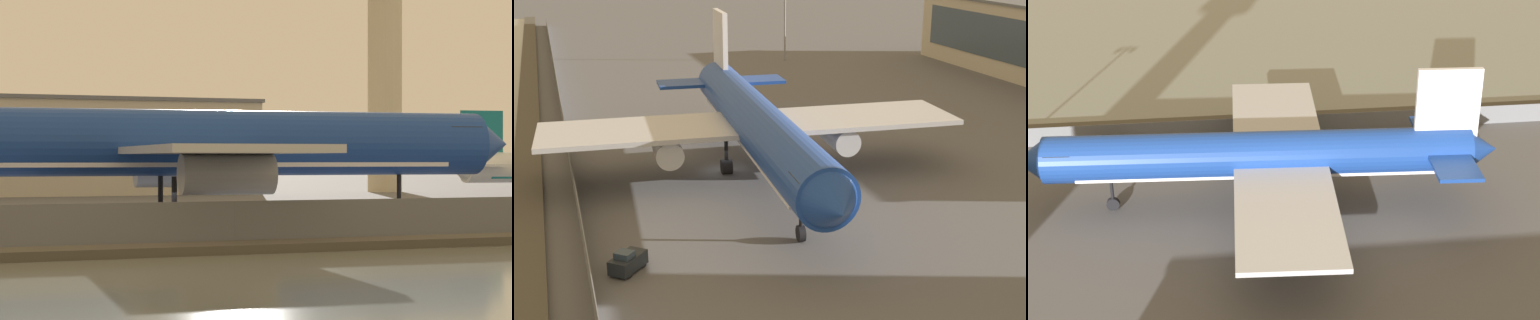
% 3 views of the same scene
% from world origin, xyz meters
% --- Properties ---
extents(ground_plane, '(500.00, 500.00, 0.00)m').
position_xyz_m(ground_plane, '(0.00, 0.00, 0.00)').
color(ground_plane, '#565659').
extents(shoreline_seawall, '(320.00, 3.00, 0.50)m').
position_xyz_m(shoreline_seawall, '(0.00, -20.50, 0.25)').
color(shoreline_seawall, '#474238').
rests_on(shoreline_seawall, ground).
extents(perimeter_fence, '(280.00, 0.10, 2.53)m').
position_xyz_m(perimeter_fence, '(0.00, -16.00, 1.26)').
color(perimeter_fence, slate).
rests_on(perimeter_fence, ground).
extents(cargo_jet_blue, '(52.00, 44.44, 15.68)m').
position_xyz_m(cargo_jet_blue, '(3.39, 2.57, 5.99)').
color(cargo_jet_blue, '#193D93').
rests_on(cargo_jet_blue, ground).
extents(baggage_tug, '(3.47, 3.29, 1.80)m').
position_xyz_m(baggage_tug, '(21.33, -13.03, 0.81)').
color(baggage_tug, '#1E2328').
rests_on(baggage_tug, ground).
extents(apron_light_mast_apron_east, '(3.20, 0.40, 20.50)m').
position_xyz_m(apron_light_mast_apron_east, '(-65.30, 29.27, 11.52)').
color(apron_light_mast_apron_east, gray).
rests_on(apron_light_mast_apron_east, ground).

